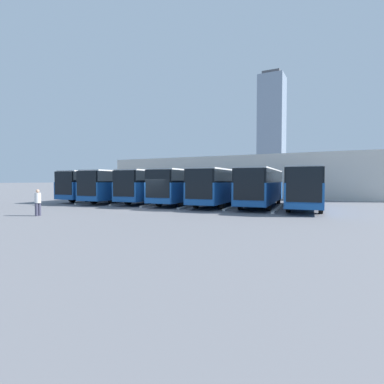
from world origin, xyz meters
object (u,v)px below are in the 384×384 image
at_px(bus_1, 262,186).
at_px(pedestrian, 38,202).
at_px(bus_3, 187,185).
at_px(bus_5, 125,185).
at_px(bus_0, 306,186).
at_px(bus_2, 221,186).
at_px(bus_6, 103,185).
at_px(bus_4, 157,185).

relative_size(bus_1, pedestrian, 7.10).
relative_size(bus_3, bus_5, 1.00).
xyz_separation_m(bus_0, bus_2, (7.61, 0.17, 0.00)).
bearing_deg(pedestrian, bus_1, -41.06).
relative_size(bus_0, bus_6, 1.00).
bearing_deg(bus_5, bus_6, -14.10).
bearing_deg(bus_5, bus_2, 176.74).
bearing_deg(bus_1, pedestrian, 45.37).
bearing_deg(bus_6, bus_4, 175.61).
relative_size(bus_2, bus_5, 1.00).
bearing_deg(bus_1, bus_4, -4.65).
height_order(bus_2, bus_6, same).
height_order(bus_4, bus_6, same).
bearing_deg(pedestrian, bus_3, -17.92).
distance_m(bus_2, bus_4, 7.61).
bearing_deg(bus_0, bus_3, -4.79).
relative_size(bus_3, bus_4, 1.00).
bearing_deg(bus_2, bus_6, -5.98).
distance_m(bus_0, bus_3, 11.41).
relative_size(bus_4, bus_5, 1.00).
height_order(bus_0, pedestrian, bus_0).
bearing_deg(bus_1, bus_2, 1.16).
relative_size(bus_0, pedestrian, 7.10).
distance_m(bus_1, bus_4, 11.41).
xyz_separation_m(bus_0, bus_6, (22.82, 0.06, 0.00)).
relative_size(bus_1, bus_3, 1.00).
relative_size(bus_2, bus_3, 1.00).
bearing_deg(bus_6, bus_3, 173.96).
bearing_deg(bus_3, bus_4, -9.32).
bearing_deg(bus_4, bus_1, 175.35).
height_order(bus_5, pedestrian, bus_5).
height_order(bus_1, bus_4, same).
distance_m(bus_4, bus_5, 3.87).
xyz_separation_m(bus_3, bus_5, (7.61, 0.48, 0.00)).
bearing_deg(bus_4, pedestrian, 83.90).
height_order(bus_2, pedestrian, bus_2).
bearing_deg(bus_1, bus_6, -4.55).
distance_m(bus_1, pedestrian, 18.34).
relative_size(bus_0, bus_5, 1.00).
bearing_deg(bus_4, bus_0, 174.07).
xyz_separation_m(bus_5, pedestrian, (-3.67, 13.31, -0.94)).
bearing_deg(pedestrian, bus_4, -2.53).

